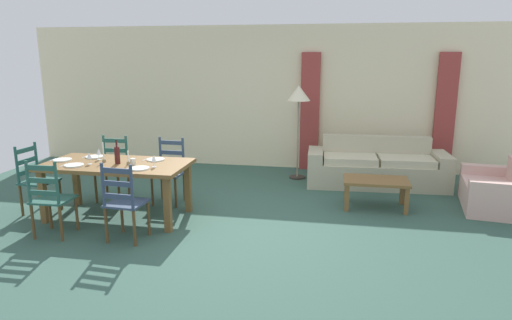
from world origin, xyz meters
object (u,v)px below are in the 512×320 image
Objects in this scene: dining_chair_far_right at (169,171)px; wine_glass_near_right at (154,159)px; wine_glass_near_left at (89,156)px; dining_chair_near_left at (51,198)px; standing_lamp at (299,99)px; wine_glass_far_left at (99,152)px; coffee_cup_primary at (133,162)px; coffee_table at (376,184)px; dining_chair_far_left at (113,168)px; dining_table at (116,169)px; armchair_upholstered at (499,192)px; wine_bottle at (117,155)px; couch at (376,168)px; dining_chair_head_west at (36,179)px; dining_chair_near_right at (124,202)px.

dining_chair_far_right is 0.95m from wine_glass_near_right.
wine_glass_near_left is at bearing -179.31° from wine_glass_near_right.
dining_chair_near_left is 5.96× the size of wine_glass_near_right.
standing_lamp is at bearing 50.67° from dining_chair_near_left.
wine_glass_far_left is 0.10× the size of standing_lamp.
dining_chair_far_right is 5.96× the size of wine_glass_far_left.
coffee_cup_primary is 3.36m from coffee_table.
dining_table is at bearing -58.29° from dining_chair_far_left.
dining_table is 5.31m from armchair_upholstered.
dining_chair_far_left reaches higher than wine_glass_near_right.
wine_glass_near_right is 0.93m from wine_glass_far_left.
wine_bottle is 4.20m from couch.
dining_table is at bearing -147.40° from couch.
standing_lamp reaches higher than wine_bottle.
couch is at bearing -7.80° from standing_lamp.
wine_glass_near_left is (0.16, 0.64, 0.38)m from dining_chair_near_left.
dining_chair_far_left is (0.01, 1.50, 0.00)m from dining_chair_near_left.
dining_chair_head_west is (-1.63, -0.77, 0.00)m from dining_chair_far_right.
dining_chair_far_left reaches higher than armchair_upholstered.
wine_glass_far_left is (-0.77, 0.86, 0.38)m from dining_chair_near_right.
dining_chair_far_left is 0.98m from wine_bottle.
dining_chair_near_right is 1.80m from dining_chair_head_west.
coffee_table is at bearing -48.22° from standing_lamp.
dining_chair_far_left is at bearing 122.97° from wine_bottle.
dining_chair_head_west is at bearing -170.08° from wine_glass_far_left.
wine_glass_near_right is (0.59, -0.12, 0.20)m from dining_table.
dining_chair_far_left is 0.59× the size of standing_lamp.
dining_chair_head_west is at bearing 134.82° from dining_chair_near_left.
dining_chair_near_left is 4.25m from standing_lamp.
wine_bottle reaches higher than couch.
wine_bottle is 0.35× the size of coffee_table.
wine_glass_far_left is at bearing 132.11° from dining_chair_near_right.
standing_lamp is (-1.25, 1.40, 1.06)m from coffee_table.
dining_chair_head_west reaches higher than couch.
coffee_cup_primary is at bearing 5.72° from wine_glass_near_left.
dining_chair_far_right is 5.96× the size of wine_glass_near_left.
armchair_upholstered is (5.10, 1.31, -0.62)m from wine_bottle.
dining_chair_near_left is 1.29m from wine_glass_near_right.
couch is (3.52, 2.25, -0.37)m from dining_table.
dining_chair_far_left reaches higher than coffee_table.
wine_glass_near_right is at bearing 31.79° from dining_chair_near_left.
coffee_cup_primary is 0.07× the size of armchair_upholstered.
dining_table is 0.92m from dining_chair_near_left.
dining_chair_far_left is at bearing -158.98° from couch.
couch is at bearing 44.36° from dining_chair_near_right.
dining_table is 0.39m from wine_glass_far_left.
wine_glass_far_left is at bearing -166.23° from coffee_table.
coffee_table is (3.38, 1.07, -0.51)m from wine_bottle.
coffee_cup_primary is at bearing -164.43° from armchair_upholstered.
dining_chair_far_right reaches higher than armchair_upholstered.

